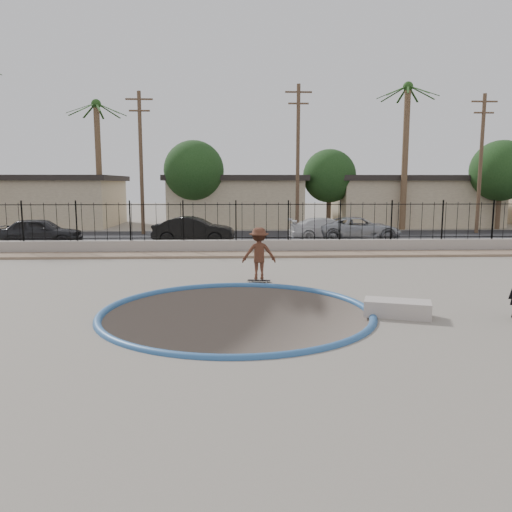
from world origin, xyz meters
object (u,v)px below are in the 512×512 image
object	(u,v)px
skateboard	(259,280)
car_a	(41,231)
skater	(259,256)
car_b	(194,230)
car_c	(327,229)
car_d	(359,229)
concrete_ledge	(397,308)

from	to	relation	value
skateboard	car_a	bearing A→B (deg)	145.68
skateboard	skater	bearing A→B (deg)	8.69
skater	car_b	xyz separation A→B (m)	(-3.07, 10.81, -0.11)
skateboard	car_c	world-z (taller)	car_c
skater	skateboard	size ratio (longest dim) A/B	2.23
car_b	car_d	size ratio (longest dim) A/B	0.91
car_d	concrete_ledge	bearing A→B (deg)	169.64
skater	car_d	distance (m)	13.58
car_c	car_a	bearing A→B (deg)	92.24
car_b	car_c	world-z (taller)	car_b
concrete_ledge	car_b	distance (m)	16.57
car_b	car_c	distance (m)	7.68
car_a	car_b	bearing A→B (deg)	-86.87
car_c	car_d	world-z (taller)	car_d
concrete_ledge	car_d	bearing A→B (deg)	79.32
concrete_ledge	car_a	world-z (taller)	car_a
car_a	car_d	distance (m)	17.58
concrete_ledge	car_c	world-z (taller)	car_c
skateboard	car_a	world-z (taller)	car_a
car_a	concrete_ledge	bearing A→B (deg)	-135.80
skateboard	car_d	distance (m)	13.59
skateboard	car_d	size ratio (longest dim) A/B	0.16
car_a	car_b	size ratio (longest dim) A/B	0.97
skater	car_d	world-z (taller)	skater
skater	car_c	bearing A→B (deg)	-111.53
concrete_ledge	skater	bearing A→B (deg)	125.76
car_d	car_b	bearing A→B (deg)	97.50
skateboard	car_b	distance (m)	11.26
skater	skateboard	xyz separation A→B (m)	(-0.00, 0.00, -0.82)
car_b	car_d	world-z (taller)	car_b
car_a	car_c	size ratio (longest dim) A/B	0.95
concrete_ledge	car_a	bearing A→B (deg)	134.01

